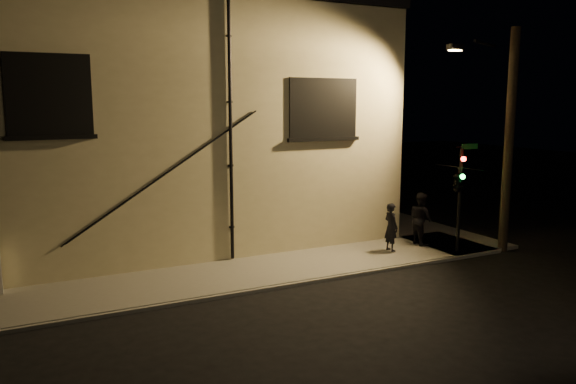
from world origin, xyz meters
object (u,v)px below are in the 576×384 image
pedestrian_a (391,227)px  traffic_signal (458,180)px  streetlamp_pole (506,136)px  pedestrian_b (421,218)px

pedestrian_a → traffic_signal: (1.83, -1.18, 1.65)m
traffic_signal → streetlamp_pole: size_ratio=0.48×
pedestrian_b → streetlamp_pole: streetlamp_pole is taller
pedestrian_a → streetlamp_pole: size_ratio=0.22×
pedestrian_b → traffic_signal: 2.17m
traffic_signal → streetlamp_pole: (1.93, -0.17, 1.43)m
pedestrian_b → streetlamp_pole: (2.21, -1.66, 2.98)m
pedestrian_a → streetlamp_pole: 5.04m
pedestrian_a → pedestrian_b: size_ratio=0.89×
pedestrian_b → traffic_signal: bearing=-164.9°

